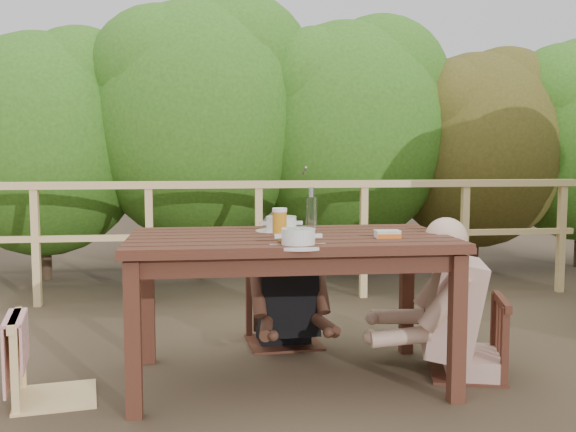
{
  "coord_description": "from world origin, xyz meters",
  "views": [
    {
      "loc": [
        -0.45,
        -3.49,
        1.24
      ],
      "look_at": [
        0.0,
        0.05,
        0.9
      ],
      "focal_mm": 41.28,
      "sensor_mm": 36.0,
      "label": 1
    }
  ],
  "objects": [
    {
      "name": "woman",
      "position": [
        0.05,
        0.73,
        0.58
      ],
      "size": [
        0.51,
        0.61,
        1.17
      ],
      "primitive_type": null,
      "rotation": [
        0.0,
        0.0,
        3.22
      ],
      "color": "black",
      "rests_on": "ground"
    },
    {
      "name": "bread_roll",
      "position": [
        -0.03,
        -0.3,
        0.83
      ],
      "size": [
        0.14,
        0.1,
        0.08
      ],
      "primitive_type": "ellipsoid",
      "color": "#A86D28",
      "rests_on": "table"
    },
    {
      "name": "chair_far",
      "position": [
        0.05,
        0.71,
        0.46
      ],
      "size": [
        0.49,
        0.49,
        0.92
      ],
      "primitive_type": "cube",
      "rotation": [
        0.0,
        0.0,
        0.08
      ],
      "color": "#401F15",
      "rests_on": "ground"
    },
    {
      "name": "diner_right",
      "position": [
        1.03,
        -0.02,
        0.73
      ],
      "size": [
        0.85,
        0.76,
        1.45
      ],
      "primitive_type": null,
      "rotation": [
        0.0,
        0.0,
        1.3
      ],
      "color": "tan",
      "rests_on": "ground"
    },
    {
      "name": "butter_tub",
      "position": [
        0.49,
        -0.17,
        0.81
      ],
      "size": [
        0.13,
        0.1,
        0.06
      ],
      "primitive_type": "cube",
      "rotation": [
        0.0,
        0.0,
        -0.04
      ],
      "color": "white",
      "rests_on": "table"
    },
    {
      "name": "ground",
      "position": [
        0.0,
        0.0,
        0.0
      ],
      "size": [
        60.0,
        60.0,
        0.0
      ],
      "primitive_type": "plane",
      "color": "#4F3D2B",
      "rests_on": "ground"
    },
    {
      "name": "railing",
      "position": [
        0.0,
        2.0,
        0.51
      ],
      "size": [
        5.6,
        0.1,
        1.01
      ],
      "primitive_type": "cube",
      "color": "#E0BA79",
      "rests_on": "ground"
    },
    {
      "name": "chair_left",
      "position": [
        -1.21,
        -0.11,
        0.41
      ],
      "size": [
        0.48,
        0.48,
        0.83
      ],
      "primitive_type": "cube",
      "rotation": [
        0.0,
        0.0,
        1.74
      ],
      "color": "#E0BA79",
      "rests_on": "ground"
    },
    {
      "name": "beer_glass",
      "position": [
        -0.04,
        0.06,
        0.86
      ],
      "size": [
        0.08,
        0.08,
        0.16
      ],
      "primitive_type": "cylinder",
      "color": "gold",
      "rests_on": "table"
    },
    {
      "name": "soup_far",
      "position": [
        -0.02,
        0.22,
        0.83
      ],
      "size": [
        0.29,
        0.29,
        0.1
      ],
      "primitive_type": "cylinder",
      "color": "silver",
      "rests_on": "table"
    },
    {
      "name": "chair_right",
      "position": [
        1.0,
        -0.02,
        0.42
      ],
      "size": [
        0.51,
        0.51,
        0.84
      ],
      "primitive_type": "cube",
      "rotation": [
        0.0,
        0.0,
        -1.84
      ],
      "color": "#401F15",
      "rests_on": "ground"
    },
    {
      "name": "hedge_row",
      "position": [
        0.4,
        3.2,
        1.9
      ],
      "size": [
        6.6,
        1.6,
        3.8
      ],
      "primitive_type": null,
      "color": "#2D5817",
      "rests_on": "ground"
    },
    {
      "name": "bottle",
      "position": [
        0.14,
        0.13,
        0.92
      ],
      "size": [
        0.06,
        0.06,
        0.26
      ],
      "primitive_type": "cylinder",
      "color": "silver",
      "rests_on": "table"
    },
    {
      "name": "table",
      "position": [
        0.0,
        0.0,
        0.39
      ],
      "size": [
        1.7,
        0.96,
        0.79
      ],
      "primitive_type": "cube",
      "color": "#401F15",
      "rests_on": "ground"
    },
    {
      "name": "soup_near",
      "position": [
        -0.0,
        -0.36,
        0.83
      ],
      "size": [
        0.28,
        0.28,
        0.09
      ],
      "primitive_type": "cylinder",
      "color": "white",
      "rests_on": "table"
    }
  ]
}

